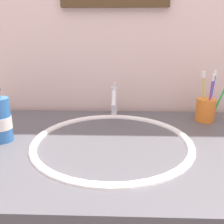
% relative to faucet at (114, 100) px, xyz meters
% --- Properties ---
extents(tiled_wall_back, '(2.29, 0.04, 2.40)m').
position_rel_faucet_xyz_m(tiled_wall_back, '(0.00, 0.13, 0.29)').
color(tiled_wall_back, beige).
rests_on(tiled_wall_back, ground).
extents(sink_basin, '(0.50, 0.50, 0.10)m').
position_rel_faucet_xyz_m(sink_basin, '(0.00, -0.24, -0.10)').
color(sink_basin, white).
rests_on(sink_basin, vanity_counter).
extents(faucet, '(0.02, 0.14, 0.14)m').
position_rel_faucet_xyz_m(faucet, '(0.00, 0.00, 0.00)').
color(faucet, silver).
rests_on(faucet, sink_basin).
extents(toothbrush_cup, '(0.07, 0.07, 0.09)m').
position_rel_faucet_xyz_m(toothbrush_cup, '(0.36, -0.03, -0.03)').
color(toothbrush_cup, orange).
rests_on(toothbrush_cup, vanity_counter).
extents(toothbrush_green, '(0.06, 0.03, 0.17)m').
position_rel_faucet_xyz_m(toothbrush_green, '(0.40, -0.05, 0.03)').
color(toothbrush_green, green).
rests_on(toothbrush_green, toothbrush_cup).
extents(toothbrush_blue, '(0.04, 0.04, 0.19)m').
position_rel_faucet_xyz_m(toothbrush_blue, '(0.38, -0.00, 0.04)').
color(toothbrush_blue, blue).
rests_on(toothbrush_blue, toothbrush_cup).
extents(toothbrush_yellow, '(0.04, 0.03, 0.19)m').
position_rel_faucet_xyz_m(toothbrush_yellow, '(0.33, -0.06, 0.04)').
color(toothbrush_yellow, yellow).
rests_on(toothbrush_yellow, toothbrush_cup).
extents(toothbrush_purple, '(0.01, 0.03, 0.18)m').
position_rel_faucet_xyz_m(toothbrush_purple, '(0.36, -0.05, 0.04)').
color(toothbrush_purple, purple).
rests_on(toothbrush_purple, toothbrush_cup).
extents(soap_dispenser, '(0.06, 0.06, 0.18)m').
position_rel_faucet_xyz_m(soap_dispenser, '(-0.34, -0.24, -0.00)').
color(soap_dispenser, '#3372BF').
rests_on(soap_dispenser, vanity_counter).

